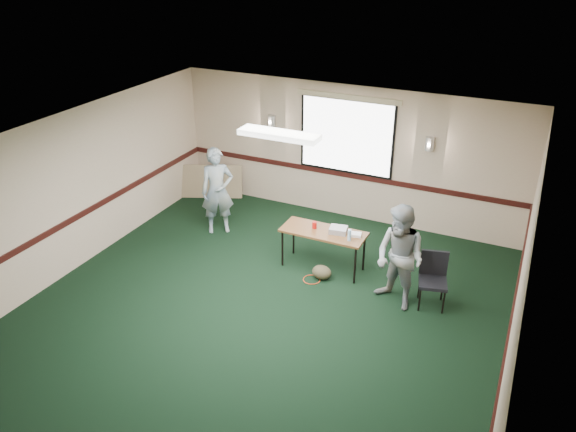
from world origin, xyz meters
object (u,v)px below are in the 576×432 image
at_px(projector, 338,230).
at_px(conference_chair, 433,275).
at_px(folding_table, 323,234).
at_px(person_right, 400,258).
at_px(person_left, 217,191).

height_order(projector, conference_chair, conference_chair).
bearing_deg(projector, conference_chair, -19.20).
bearing_deg(folding_table, person_right, -19.23).
distance_m(folding_table, projector, 0.27).
bearing_deg(person_right, person_left, -167.48).
relative_size(projector, person_left, 0.17).
height_order(folding_table, conference_chair, conference_chair).
xyz_separation_m(person_left, person_right, (3.77, -0.93, -0.01)).
relative_size(folding_table, person_left, 0.85).
bearing_deg(folding_table, conference_chair, -6.64).
height_order(folding_table, person_right, person_right).
height_order(projector, person_right, person_right).
xyz_separation_m(folding_table, projector, (0.24, 0.06, 0.10)).
bearing_deg(person_right, folding_table, -173.22).
distance_m(folding_table, person_left, 2.38).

